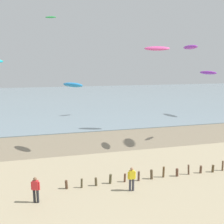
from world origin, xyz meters
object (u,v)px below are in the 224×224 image
Objects in this scene: person_by_waterline at (132,178)px; kite_aloft_12 at (208,73)px; person_nearest_camera at (36,189)px; kite_aloft_3 at (73,85)px; kite_aloft_0 at (157,48)px; kite_aloft_4 at (190,47)px; kite_aloft_13 at (51,17)px.

kite_aloft_12 is (20.58, 21.78, 6.39)m from person_by_waterline.
kite_aloft_12 is (26.95, 21.74, 6.39)m from person_nearest_camera.
kite_aloft_0 is at bearing 81.73° from kite_aloft_3.
kite_aloft_12 is at bearing 46.62° from person_by_waterline.
kite_aloft_13 is at bearing 31.28° from kite_aloft_4.
person_by_waterline is 30.64m from kite_aloft_12.
kite_aloft_13 is (-12.64, 24.11, 6.29)m from kite_aloft_4.
person_nearest_camera is 11.89m from kite_aloft_3.
kite_aloft_12 reaches higher than person_nearest_camera.
kite_aloft_13 reaches higher than kite_aloft_3.
kite_aloft_3 is 26.30m from kite_aloft_12.
person_by_waterline is 0.61× the size of kite_aloft_3.
kite_aloft_4 is (11.51, -2.04, 3.67)m from kite_aloft_3.
kite_aloft_0 is 1.65× the size of kite_aloft_13.
kite_aloft_3 reaches higher than person_nearest_camera.
person_by_waterline is 0.88× the size of kite_aloft_13.
person_by_waterline is 14.99m from kite_aloft_4.
kite_aloft_0 is (8.45, 15.25, 9.71)m from person_by_waterline.
person_nearest_camera is 0.49× the size of kite_aloft_12.
kite_aloft_13 is (-1.13, 22.07, 9.96)m from kite_aloft_3.
person_by_waterline is 0.53× the size of kite_aloft_0.
kite_aloft_13 is at bearing 144.80° from kite_aloft_0.
kite_aloft_4 is at bearing -70.19° from kite_aloft_0.
kite_aloft_12 is at bearing -36.81° from kite_aloft_4.
kite_aloft_3 is (-2.84, 9.83, 5.75)m from person_by_waterline.
kite_aloft_13 is (-12.42, 16.66, 5.99)m from kite_aloft_0.
kite_aloft_13 is (-24.55, 10.13, 9.32)m from kite_aloft_12.
person_nearest_camera is 19.36m from kite_aloft_4.
kite_aloft_0 reaches higher than kite_aloft_3.
person_by_waterline is 35.78m from kite_aloft_13.
kite_aloft_0 is (14.82, 15.21, 9.71)m from person_nearest_camera.
kite_aloft_4 is (0.22, -7.45, -0.30)m from kite_aloft_0.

